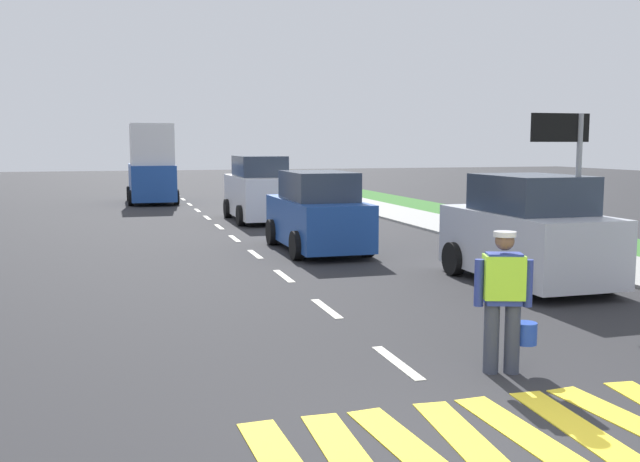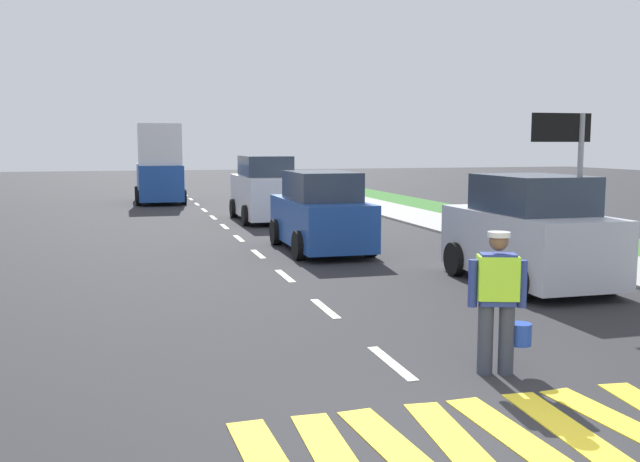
% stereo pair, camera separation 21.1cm
% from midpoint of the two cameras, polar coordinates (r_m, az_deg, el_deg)
% --- Properties ---
extents(ground_plane, '(96.00, 96.00, 0.00)m').
position_cam_midpoint_polar(ground_plane, '(26.54, -9.30, 1.11)').
color(ground_plane, '#28282B').
extents(sidewalk_right, '(2.40, 72.00, 0.14)m').
position_cam_midpoint_polar(sidewalk_right, '(18.61, 17.86, -1.61)').
color(sidewalk_right, '#9E9E99').
rests_on(sidewalk_right, ground).
extents(grass_verge_right, '(2.40, 72.00, 0.06)m').
position_cam_midpoint_polar(grass_verge_right, '(20.05, 23.55, -1.26)').
color(grass_verge_right, '#38722D').
rests_on(grass_verge_right, ground).
extents(crosswalk_stripes, '(4.50, 1.93, 0.01)m').
position_cam_midpoint_polar(crosswalk_stripes, '(6.96, 12.88, -15.70)').
color(crosswalk_stripes, yellow).
rests_on(crosswalk_stripes, ground).
extents(lane_center_line, '(0.14, 46.40, 0.01)m').
position_cam_midpoint_polar(lane_center_line, '(30.69, -10.26, 1.88)').
color(lane_center_line, silver).
rests_on(lane_center_line, ground).
extents(road_worker, '(0.77, 0.41, 1.67)m').
position_cam_midpoint_polar(road_worker, '(8.55, 13.86, -4.96)').
color(road_worker, '#383D4C').
rests_on(road_worker, ground).
extents(lane_direction_sign, '(1.16, 0.11, 3.20)m').
position_cam_midpoint_polar(lane_direction_sign, '(13.37, 18.68, 5.49)').
color(lane_direction_sign, gray).
rests_on(lane_direction_sign, ground).
extents(delivery_truck, '(2.16, 4.60, 3.54)m').
position_cam_midpoint_polar(delivery_truck, '(33.17, -13.48, 4.95)').
color(delivery_truck, '#1E4799').
rests_on(delivery_truck, ground).
extents(car_outgoing_ahead, '(1.95, 4.23, 1.99)m').
position_cam_midpoint_polar(car_outgoing_ahead, '(17.85, -0.56, 1.36)').
color(car_outgoing_ahead, '#1E4799').
rests_on(car_outgoing_ahead, ground).
extents(car_outgoing_far, '(1.99, 4.40, 2.26)m').
position_cam_midpoint_polar(car_outgoing_far, '(24.89, -5.14, 3.22)').
color(car_outgoing_far, silver).
rests_on(car_outgoing_far, ground).
extents(car_parked_curbside, '(2.05, 3.85, 2.09)m').
position_cam_midpoint_polar(car_parked_curbside, '(14.10, 15.80, -0.21)').
color(car_parked_curbside, silver).
rests_on(car_parked_curbside, ground).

